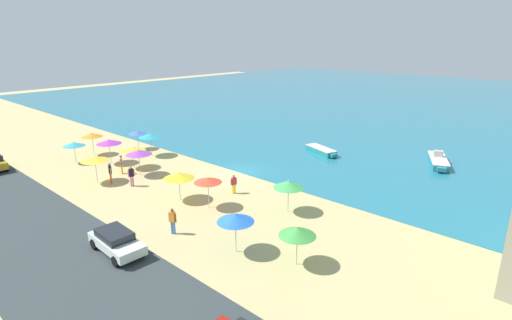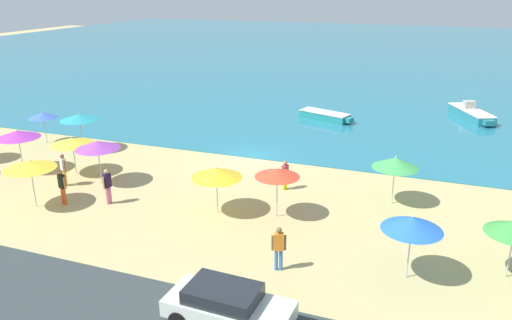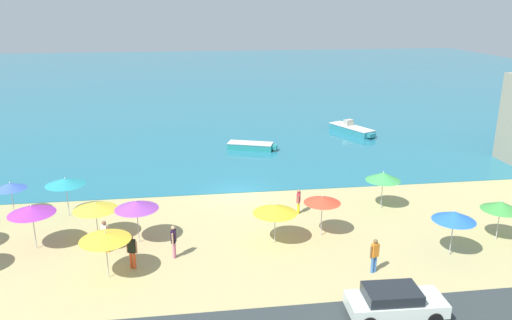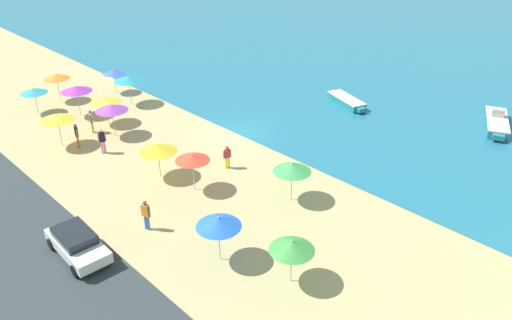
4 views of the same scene
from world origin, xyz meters
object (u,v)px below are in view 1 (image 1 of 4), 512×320
beach_umbrella_6 (95,159)px  beach_umbrella_11 (133,149)px  beach_umbrella_10 (297,232)px  beach_umbrella_2 (236,218)px  parked_car_1 (116,241)px  beach_umbrella_1 (137,132)px  beach_umbrella_7 (150,135)px  beach_umbrella_0 (92,135)px  skiff_nearshore (438,161)px  skiff_offshore (321,151)px  beach_umbrella_8 (289,184)px  bather_1 (121,163)px  bather_0 (234,183)px  beach_umbrella_3 (208,180)px  bather_3 (131,175)px  beach_umbrella_5 (179,175)px  bather_4 (173,220)px  bather_2 (110,172)px  beach_umbrella_12 (139,152)px  beach_umbrella_4 (74,144)px  beach_umbrella_9 (109,142)px

beach_umbrella_6 → beach_umbrella_11: (-1.19, 4.42, -0.25)m
beach_umbrella_6 → beach_umbrella_10: 21.12m
beach_umbrella_10 → beach_umbrella_11: beach_umbrella_10 is taller
beach_umbrella_2 → parked_car_1: bearing=-136.6°
beach_umbrella_1 → beach_umbrella_7: (3.41, -0.51, 0.30)m
beach_umbrella_0 → beach_umbrella_6: beach_umbrella_0 is taller
skiff_nearshore → beach_umbrella_7: bearing=-144.2°
beach_umbrella_7 → skiff_nearshore: 29.85m
beach_umbrella_0 → skiff_offshore: (18.27, 17.01, -1.84)m
beach_umbrella_7 → beach_umbrella_8: 19.94m
beach_umbrella_0 → bather_1: 8.25m
beach_umbrella_10 → bather_0: bearing=153.4°
beach_umbrella_3 → skiff_nearshore: size_ratio=0.44×
beach_umbrella_8 → bather_3: size_ratio=1.38×
beach_umbrella_2 → beach_umbrella_5: 9.33m
bather_4 → bather_1: bearing=163.3°
beach_umbrella_5 → bather_2: (-7.53, -1.79, -1.01)m
beach_umbrella_2 → beach_umbrella_6: beach_umbrella_2 is taller
beach_umbrella_5 → beach_umbrella_7: bearing=155.8°
beach_umbrella_12 → bather_4: bearing=-22.8°
beach_umbrella_11 → beach_umbrella_0: bearing=-176.3°
beach_umbrella_4 → bather_0: beach_umbrella_4 is taller
bather_4 → beach_umbrella_11: bearing=157.9°
bather_1 → beach_umbrella_6: bearing=-79.6°
beach_umbrella_0 → bather_4: (21.49, -5.26, -1.20)m
beach_umbrella_7 → bather_0: size_ratio=1.57×
beach_umbrella_3 → beach_umbrella_10: 9.84m
bather_1 → bather_2: (1.59, -1.98, 0.01)m
beach_umbrella_1 → bather_1: size_ratio=1.24×
beach_umbrella_10 → bather_0: size_ratio=1.47×
beach_umbrella_8 → bather_2: beach_umbrella_8 is taller
beach_umbrella_6 → skiff_nearshore: 32.78m
beach_umbrella_11 → bather_2: (2.29, -3.69, -0.91)m
beach_umbrella_4 → parked_car_1: bearing=-18.0°
beach_umbrella_4 → beach_umbrella_5: size_ratio=0.90×
beach_umbrella_1 → beach_umbrella_5: size_ratio=0.91×
beach_umbrella_1 → beach_umbrella_3: bearing=-16.4°
beach_umbrella_1 → beach_umbrella_5: (15.56, -5.96, 0.07)m
skiff_offshore → bather_1: bearing=-119.2°
beach_umbrella_1 → parked_car_1: (19.34, -13.51, -1.18)m
beach_umbrella_10 → bather_4: bearing=-163.0°
beach_umbrella_2 → beach_umbrella_9: beach_umbrella_2 is taller
beach_umbrella_7 → skiff_nearshore: bearing=35.8°
beach_umbrella_11 → bather_3: (4.33, -2.85, -0.91)m
beach_umbrella_9 → beach_umbrella_12: 5.47m
bather_4 → beach_umbrella_8: bearing=66.2°
beach_umbrella_3 → parked_car_1: beach_umbrella_3 is taller
beach_umbrella_4 → beach_umbrella_7: (3.70, 6.61, 0.34)m
beach_umbrella_4 → bather_0: 18.75m
parked_car_1 → beach_umbrella_5: bearing=116.6°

